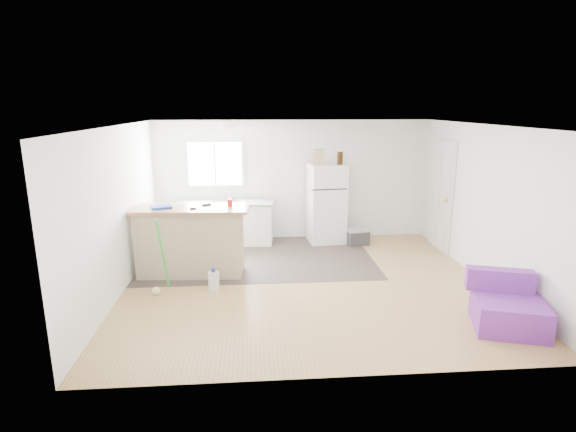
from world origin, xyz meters
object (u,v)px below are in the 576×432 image
Objects in this scene: kitchen_cabinets at (226,222)px; cardboard_box at (319,157)px; cooler at (358,236)px; mop at (158,279)px; purple_seat at (507,308)px; cleaner_jug at (214,281)px; blue_tray at (161,207)px; peninsula at (191,241)px; bottle_right at (341,158)px; red_cup at (230,203)px; refrigerator at (326,203)px; bottle_left at (339,158)px.

cardboard_box reaches higher than kitchen_cabinets.
cooler is 0.42× the size of mop.
purple_seat is 2.97× the size of cleaner_jug.
blue_tray is (-3.48, -1.38, 0.96)m from cooler.
kitchen_cabinets is 1.73m from peninsula.
cleaner_jug is 3.32m from cardboard_box.
bottle_right is at bearing 3.07° from kitchen_cabinets.
purple_seat is 0.88× the size of mop.
red_cup is (0.18, -1.64, 0.74)m from kitchen_cabinets.
cooler is 1.61× the size of blue_tray.
cooler is at bearing 27.59° from peninsula.
bottle_right is at bearing -15.91° from refrigerator.
refrigerator is at bearing 4.08° from kitchen_cabinets.
kitchen_cabinets reaches higher than peninsula.
peninsula is 1.19× the size of refrigerator.
kitchen_cabinets is 1.70× the size of mop.
purple_seat reaches higher than cleaner_jug.
peninsula is 3.28m from bottle_left.
red_cup is (-3.48, 2.16, 0.93)m from purple_seat.
cardboard_box is (1.88, 2.25, 1.57)m from cleaner_jug.
bottle_left reaches higher than cleaner_jug.
peninsula is at bearing 4.35° from blue_tray.
bottle_right is (-0.33, 0.22, 1.52)m from cooler.
red_cup is at bearing -78.20° from kitchen_cabinets.
peninsula is at bearing 120.09° from cleaner_jug.
cleaner_jug is at bearing -137.54° from refrigerator.
refrigerator is 1.57× the size of purple_seat.
blue_tray is at bearing -171.90° from peninsula.
red_cup is at bearing -162.15° from cooler.
mop is (-0.84, -2.44, -0.20)m from kitchen_cabinets.
purple_seat is 8.31× the size of red_cup.
blue_tray is at bearing -149.62° from cardboard_box.
purple_seat is 4.71m from mop.
cleaner_jug is (-0.05, -2.37, -0.28)m from kitchen_cabinets.
cleaner_jug is at bearing -38.89° from blue_tray.
bottle_right is (2.72, 1.57, 1.12)m from peninsula.
purple_seat is at bearing -31.82° from red_cup.
bottle_left is at bearing 36.68° from red_cup.
blue_tray is (-4.54, 2.10, 0.89)m from purple_seat.
red_cup is at bearing 2.88° from blue_tray.
peninsula is 5.51× the size of cleaner_jug.
red_cup reaches higher than peninsula.
bottle_right is (3.11, 2.34, 1.45)m from mop.
bottle_left is (2.03, 1.51, 0.51)m from red_cup.
mop is at bearing -142.97° from bottle_right.
mop is at bearing -159.33° from cooler.
red_cup is 0.48× the size of bottle_left.
red_cup reaches higher than cooler.
cardboard_box is 0.44m from bottle_right.
red_cup is at bearing 5.67° from peninsula.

